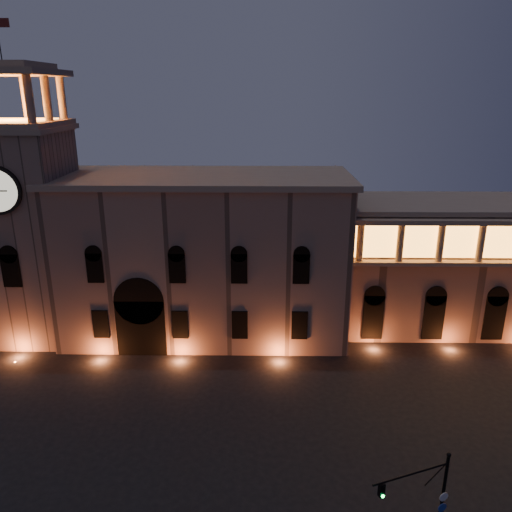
{
  "coord_description": "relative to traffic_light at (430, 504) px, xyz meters",
  "views": [
    {
      "loc": [
        4.26,
        -29.26,
        25.87
      ],
      "look_at": [
        3.63,
        16.0,
        10.78
      ],
      "focal_mm": 35.0,
      "sensor_mm": 36.0,
      "label": 1
    }
  ],
  "objects": [
    {
      "name": "traffic_light",
      "position": [
        0.0,
        0.0,
        0.0
      ],
      "size": [
        4.79,
        2.03,
        6.96
      ],
      "rotation": [
        0.0,
        0.0,
        0.36
      ],
      "color": "black",
      "rests_on": "ground"
    },
    {
      "name": "ground",
      "position": [
        -13.78,
        6.87,
        -3.65
      ],
      "size": [
        160.0,
        160.0,
        0.0
      ],
      "primitive_type": "plane",
      "color": "black",
      "rests_on": "ground"
    },
    {
      "name": "clock_tower",
      "position": [
        -34.28,
        27.85,
        8.85
      ],
      "size": [
        9.8,
        9.8,
        32.4
      ],
      "color": "#8F6E5D",
      "rests_on": "ground"
    },
    {
      "name": "colonnade_wing",
      "position": [
        18.22,
        30.79,
        3.68
      ],
      "size": [
        40.6,
        11.5,
        14.5
      ],
      "color": "#896958",
      "rests_on": "ground"
    },
    {
      "name": "government_building",
      "position": [
        -15.85,
        28.81,
        5.12
      ],
      "size": [
        30.8,
        12.8,
        17.6
      ],
      "color": "#8F6E5D",
      "rests_on": "ground"
    }
  ]
}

